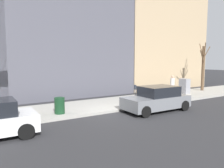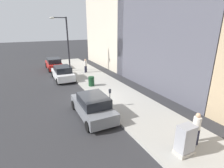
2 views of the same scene
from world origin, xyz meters
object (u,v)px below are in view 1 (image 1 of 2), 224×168
parked_car_grey (157,99)px  bare_tree (203,66)px  parking_meter (135,93)px  trash_bin (60,106)px  utility_box (184,87)px  pedestrian_near_meter (172,84)px

parked_car_grey → bare_tree: bearing=-68.5°
parking_meter → bare_tree: (2.15, -10.05, 1.53)m
parked_car_grey → trash_bin: parked_car_grey is taller
parking_meter → utility_box: (0.85, -5.85, -0.13)m
utility_box → pedestrian_near_meter: bearing=15.7°
trash_bin → utility_box: bearing=-87.9°
bare_tree → trash_bin: bearing=96.5°
parking_meter → trash_bin: (0.45, 4.93, -0.38)m
parking_meter → pedestrian_near_meter: (1.89, -5.55, 0.11)m
parked_car_grey → pedestrian_near_meter: 6.07m
parked_car_grey → trash_bin: size_ratio=4.69×
parking_meter → pedestrian_near_meter: 5.87m
utility_box → trash_bin: bearing=92.1°
utility_box → trash_bin: size_ratio=1.59×
parked_car_grey → parking_meter: parked_car_grey is taller
bare_tree → parked_car_grey: bearing=110.9°
bare_tree → trash_bin: bare_tree is taller
parked_car_grey → trash_bin: 5.78m
trash_bin → parking_meter: bearing=-95.2°
parking_meter → trash_bin: size_ratio=1.50×
pedestrian_near_meter → bare_tree: bearing=-12.2°
pedestrian_near_meter → parking_meter: bearing=-176.7°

